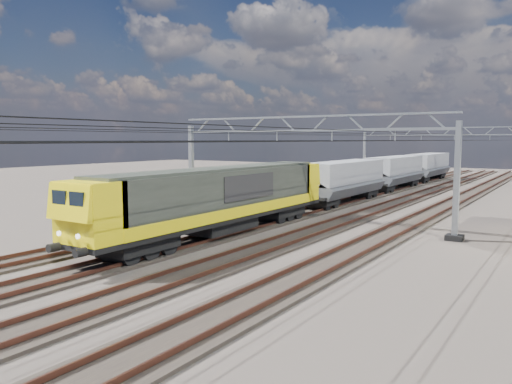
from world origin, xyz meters
The scene contains 12 objects.
ground centered at (0.00, 0.00, 0.00)m, with size 160.00×160.00×0.00m, color black.
track_outer_west centered at (-6.00, 0.00, 0.07)m, with size 2.60×140.00×0.30m.
track_loco centered at (-2.00, 0.00, 0.07)m, with size 2.60×140.00×0.30m.
track_inner_east centered at (2.00, 0.00, 0.07)m, with size 2.60×140.00×0.30m.
track_outer_east centered at (6.00, 0.00, 0.07)m, with size 2.60×140.00×0.30m.
catenary_gantry_mid centered at (0.00, 4.00, 3.91)m, with size 19.90×0.90×7.11m.
catenary_gantry_far centered at (0.00, 40.00, 3.91)m, with size 19.90×0.90×7.11m.
overhead_wires centered at (0.00, 8.00, 5.75)m, with size 12.03×140.00×0.53m.
locomotive centered at (-2.00, -2.24, 2.33)m, with size 2.76×21.10×3.62m.
hopper_wagon_lead centered at (-2.00, 15.46, 2.23)m, with size 3.38×13.00×3.25m.
hopper_wagon_mid centered at (-2.00, 29.66, 2.23)m, with size 3.38×13.00×3.25m.
hopper_wagon_third centered at (-2.00, 43.86, 2.23)m, with size 3.38×13.00×3.25m.
Camera 1 is at (15.11, -24.88, 5.57)m, focal length 35.00 mm.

